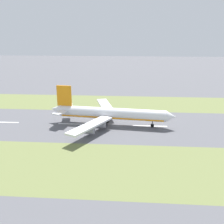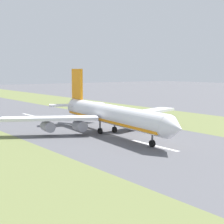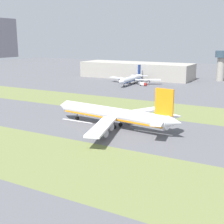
# 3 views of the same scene
# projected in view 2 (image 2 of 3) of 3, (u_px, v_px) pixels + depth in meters

# --- Properties ---
(ground_plane) EXTENTS (800.00, 800.00, 0.00)m
(ground_plane) POSITION_uv_depth(u_px,v_px,m) (115.00, 136.00, 112.61)
(ground_plane) COLOR #56565B
(grass_median_west) EXTENTS (40.00, 600.00, 0.01)m
(grass_median_west) POSITION_uv_depth(u_px,v_px,m) (213.00, 124.00, 138.57)
(grass_median_west) COLOR olive
(grass_median_west) RESTS_ON ground
(centreline_dash_near) EXTENTS (1.20, 18.00, 0.01)m
(centreline_dash_near) POSITION_uv_depth(u_px,v_px,m) (31.00, 115.00, 163.34)
(centreline_dash_near) COLOR silver
(centreline_dash_near) RESTS_ON ground
(centreline_dash_mid) EXTENTS (1.20, 18.00, 0.01)m
(centreline_dash_mid) POSITION_uv_depth(u_px,v_px,m) (77.00, 127.00, 130.97)
(centreline_dash_mid) COLOR silver
(centreline_dash_mid) RESTS_ON ground
(centreline_dash_far) EXTENTS (1.20, 18.00, 0.01)m
(centreline_dash_far) POSITION_uv_depth(u_px,v_px,m) (154.00, 145.00, 98.61)
(centreline_dash_far) COLOR silver
(centreline_dash_far) RESTS_ON ground
(airplane_main_jet) EXTENTS (63.76, 67.20, 20.20)m
(airplane_main_jet) POSITION_uv_depth(u_px,v_px,m) (109.00, 115.00, 116.14)
(airplane_main_jet) COLOR white
(airplane_main_jet) RESTS_ON ground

